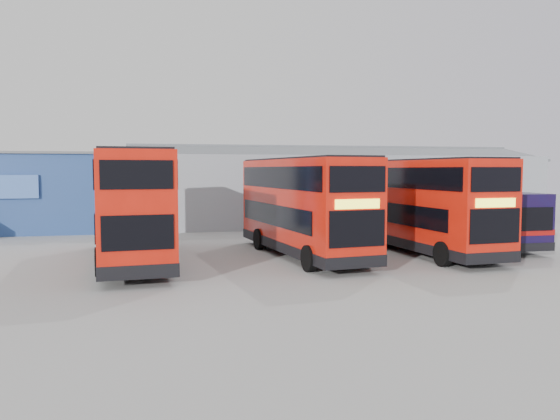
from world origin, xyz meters
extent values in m
plane|color=gray|center=(0.00, 0.00, 0.00)|extent=(120.00, 120.00, 0.00)
cube|color=navy|center=(-14.00, 18.00, 2.50)|extent=(12.00, 8.00, 5.00)
cube|color=#585D62|center=(-14.00, 18.00, 5.05)|extent=(12.30, 8.30, 0.15)
cube|color=#426CBB|center=(-14.00, 13.90, 3.00)|extent=(3.96, 0.15, 1.40)
cube|color=#8F949C|center=(8.00, 20.00, 2.50)|extent=(30.00, 12.00, 5.00)
cube|color=#585D62|center=(8.00, 17.20, 5.25)|extent=(30.50, 6.33, 1.29)
cube|color=#585D62|center=(8.00, 22.80, 5.25)|extent=(30.50, 6.33, 1.29)
cube|color=red|center=(-6.12, 3.09, 2.54)|extent=(3.67, 11.42, 4.33)
cube|color=black|center=(-6.12, 3.09, 0.59)|extent=(3.72, 11.47, 0.48)
cube|color=black|center=(-4.73, 2.78, 2.03)|extent=(0.91, 9.48, 1.02)
cube|color=black|center=(-7.43, 2.54, 2.03)|extent=(0.91, 9.48, 1.02)
cube|color=black|center=(-4.77, 3.21, 3.85)|extent=(1.01, 10.55, 1.02)
cube|color=black|center=(-7.47, 2.96, 3.85)|extent=(1.01, 10.55, 1.02)
cube|color=black|center=(-6.63, 8.70, 1.92)|extent=(2.40, 0.27, 1.44)
cube|color=black|center=(-6.63, 8.70, 3.85)|extent=(2.40, 0.27, 1.02)
cube|color=#FFF635|center=(-6.63, 8.71, 2.89)|extent=(1.92, 0.22, 0.37)
cube|color=black|center=(-5.61, -2.53, 1.92)|extent=(2.35, 0.27, 1.18)
cube|color=black|center=(-5.61, -2.53, 3.85)|extent=(2.35, 0.27, 0.96)
cube|color=black|center=(-6.12, 3.09, 4.73)|extent=(3.50, 11.25, 0.11)
cylinder|color=black|center=(-5.19, 7.09, 0.56)|extent=(0.44, 1.14, 1.11)
cylinder|color=black|center=(-7.75, 6.86, 0.56)|extent=(0.44, 1.14, 1.11)
cylinder|color=black|center=(-4.58, 0.38, 0.56)|extent=(0.44, 1.14, 1.11)
cylinder|color=black|center=(-7.14, 0.15, 0.56)|extent=(0.44, 1.14, 1.11)
cube|color=red|center=(1.52, 3.23, 2.42)|extent=(3.96, 10.94, 4.12)
cube|color=black|center=(1.52, 3.23, 0.56)|extent=(4.01, 10.98, 0.46)
cube|color=black|center=(0.18, 3.46, 1.93)|extent=(1.27, 8.99, 0.97)
cube|color=black|center=(2.75, 3.81, 1.93)|extent=(1.27, 8.99, 0.97)
cube|color=black|center=(0.24, 3.05, 3.67)|extent=(1.41, 9.99, 0.97)
cube|color=black|center=(2.80, 3.40, 3.67)|extent=(1.41, 9.99, 0.97)
cube|color=black|center=(2.24, -2.09, 1.83)|extent=(2.28, 0.36, 1.37)
cube|color=black|center=(2.24, -2.09, 3.67)|extent=(2.28, 0.36, 0.97)
cube|color=#FFF635|center=(2.25, -2.10, 2.75)|extent=(1.82, 0.29, 0.36)
cube|color=black|center=(0.80, 8.54, 1.83)|extent=(2.23, 0.35, 1.12)
cube|color=black|center=(0.80, 8.54, 3.67)|extent=(2.23, 0.35, 0.92)
cube|color=black|center=(1.52, 3.23, 4.50)|extent=(3.79, 10.76, 0.10)
cylinder|color=black|center=(0.81, -0.62, 0.53)|extent=(0.47, 1.09, 1.06)
cylinder|color=black|center=(3.23, -0.29, 0.53)|extent=(0.47, 1.09, 1.06)
cylinder|color=black|center=(-0.05, 5.74, 0.53)|extent=(0.47, 1.09, 1.06)
cylinder|color=black|center=(2.37, 6.07, 0.53)|extent=(0.47, 1.09, 1.06)
cube|color=red|center=(7.45, 3.10, 2.40)|extent=(3.36, 10.77, 4.09)
cube|color=black|center=(7.45, 3.10, 0.56)|extent=(3.41, 10.81, 0.45)
cube|color=black|center=(6.14, 3.40, 1.92)|extent=(0.77, 8.96, 0.96)
cube|color=black|center=(8.70, 3.60, 1.92)|extent=(0.77, 8.96, 0.96)
cube|color=black|center=(6.17, 3.00, 3.64)|extent=(0.85, 9.97, 0.96)
cube|color=black|center=(8.73, 3.20, 3.64)|extent=(0.85, 9.97, 0.96)
cube|color=black|center=(7.88, -2.20, 1.82)|extent=(2.27, 0.23, 1.36)
cube|color=black|center=(7.88, -2.20, 3.64)|extent=(2.27, 0.23, 0.96)
cube|color=#FFF635|center=(7.88, -2.22, 2.73)|extent=(1.82, 0.19, 0.35)
cube|color=black|center=(7.03, 8.40, 1.82)|extent=(2.22, 0.23, 1.11)
cube|color=black|center=(7.03, 8.40, 3.64)|extent=(2.22, 0.23, 0.91)
cube|color=black|center=(7.45, 3.10, 4.46)|extent=(3.20, 10.61, 0.10)
cylinder|color=black|center=(6.54, -0.67, 0.53)|extent=(0.41, 1.07, 1.05)
cylinder|color=black|center=(8.95, -0.48, 0.53)|extent=(0.41, 1.07, 1.05)
cylinder|color=black|center=(6.03, 5.67, 0.53)|extent=(0.41, 1.07, 1.05)
cylinder|color=black|center=(8.45, 5.86, 0.53)|extent=(0.41, 1.07, 1.05)
cube|color=black|center=(11.45, 5.67, 1.63)|extent=(2.47, 10.68, 2.57)
cube|color=black|center=(11.45, 5.67, 0.51)|extent=(2.51, 10.72, 0.39)
cube|color=maroon|center=(11.45, 5.67, 1.16)|extent=(2.50, 10.71, 0.24)
cube|color=black|center=(12.68, 5.37, 2.04)|extent=(0.09, 8.93, 0.92)
cube|color=black|center=(10.22, 5.38, 2.04)|extent=(0.09, 8.93, 0.92)
cube|color=black|center=(11.48, 11.02, 1.79)|extent=(2.18, 0.06, 1.26)
cube|color=black|center=(11.43, 0.31, 1.79)|extent=(2.13, 0.06, 1.07)
cylinder|color=black|center=(12.63, 9.44, 0.50)|extent=(0.32, 1.01, 1.01)
cylinder|color=black|center=(10.31, 9.46, 0.50)|extent=(0.32, 1.01, 1.01)
cylinder|color=black|center=(12.60, 2.65, 0.50)|extent=(0.32, 1.01, 1.01)
cylinder|color=black|center=(10.27, 2.66, 0.50)|extent=(0.32, 1.01, 1.01)
camera|label=1|loc=(-4.82, -21.10, 4.01)|focal=35.00mm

